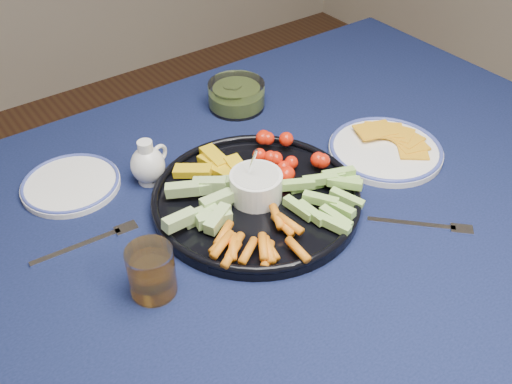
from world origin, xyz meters
TOP-DOWN VIEW (x-y plane):
  - dining_table at (0.00, 0.00)m, footprint 1.67×1.07m
  - crudite_platter at (0.03, 0.03)m, footprint 0.39×0.39m
  - creamer_pitcher at (-0.09, 0.21)m, footprint 0.08×0.07m
  - pickle_bowl at (0.21, 0.34)m, footprint 0.13×0.13m
  - cheese_plate at (0.35, 0.01)m, footprint 0.24×0.24m
  - juice_tumbler at (-0.22, -0.04)m, footprint 0.07×0.07m
  - fork_left at (-0.25, 0.12)m, footprint 0.19×0.03m
  - fork_right at (0.25, -0.20)m, footprint 0.14×0.14m
  - side_plate_extra at (-0.22, 0.29)m, footprint 0.19×0.19m

SIDE VIEW (x-z plane):
  - dining_table at x=0.00m, z-range 0.29..1.03m
  - fork_right at x=0.25m, z-range 0.75..0.75m
  - fork_left at x=-0.25m, z-range 0.75..0.75m
  - side_plate_extra at x=-0.22m, z-range 0.75..0.76m
  - cheese_plate at x=0.35m, z-range 0.74..0.77m
  - crudite_platter at x=0.03m, z-range 0.71..0.83m
  - pickle_bowl at x=0.21m, z-range 0.74..0.80m
  - juice_tumbler at x=-0.22m, z-range 0.74..0.83m
  - creamer_pitcher at x=-0.09m, z-range 0.74..0.83m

